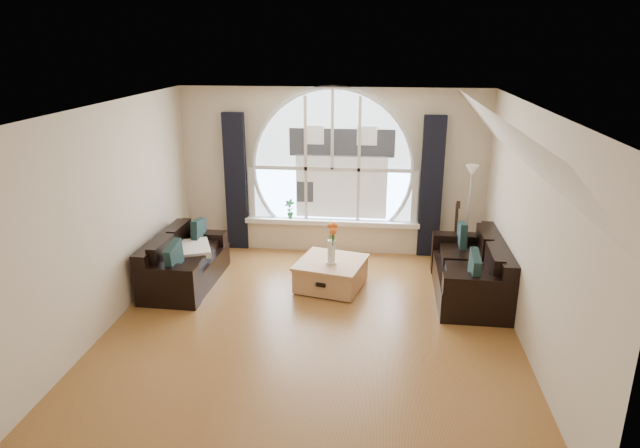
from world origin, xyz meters
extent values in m
cube|color=brown|center=(0.00, 0.00, 0.00)|extent=(5.00, 5.50, 0.01)
cube|color=silver|center=(0.00, 0.00, 2.70)|extent=(5.00, 5.50, 0.01)
cube|color=beige|center=(0.00, 2.75, 1.35)|extent=(5.00, 0.01, 2.70)
cube|color=beige|center=(0.00, -2.75, 1.35)|extent=(5.00, 0.01, 2.70)
cube|color=beige|center=(-2.50, 0.00, 1.35)|extent=(0.01, 5.50, 2.70)
cube|color=beige|center=(2.50, 0.00, 1.35)|extent=(0.01, 5.50, 2.70)
cube|color=silver|center=(2.20, 0.00, 2.35)|extent=(0.92, 5.50, 0.72)
cube|color=silver|center=(0.00, 2.72, 1.62)|extent=(2.60, 0.06, 2.15)
cube|color=white|center=(0.00, 2.65, 0.51)|extent=(2.90, 0.22, 0.08)
cube|color=white|center=(0.00, 2.69, 1.62)|extent=(2.76, 0.08, 2.15)
cube|color=silver|center=(0.15, 2.71, 1.50)|extent=(1.70, 0.02, 1.50)
cube|color=black|center=(-1.60, 2.63, 1.15)|extent=(0.35, 0.12, 2.30)
cube|color=black|center=(1.60, 2.63, 1.15)|extent=(0.35, 0.12, 2.30)
cube|color=black|center=(-1.98, 1.06, 0.40)|extent=(0.87, 1.67, 0.73)
cube|color=black|center=(2.06, 1.14, 0.40)|extent=(0.93, 1.83, 0.81)
cube|color=#B47B4C|center=(0.13, 1.19, 0.22)|extent=(1.09, 1.09, 0.44)
cube|color=silver|center=(-1.94, 1.18, 0.50)|extent=(0.72, 0.72, 0.10)
cube|color=white|center=(0.14, 1.10, 0.79)|extent=(0.24, 0.24, 0.70)
cube|color=#B2B2B2|center=(2.16, 2.31, 0.80)|extent=(0.24, 0.24, 1.60)
cube|color=olive|center=(1.99, 2.32, 0.53)|extent=(0.36, 0.25, 1.06)
imported|color=#1E6023|center=(-0.70, 2.65, 0.71)|extent=(0.20, 0.17, 0.33)
camera|label=1|loc=(0.78, -6.13, 3.41)|focal=31.19mm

